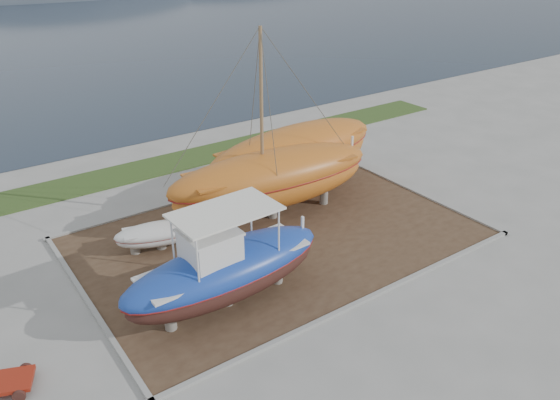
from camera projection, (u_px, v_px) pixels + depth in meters
ground at (332, 276)px, 23.21m from camera, size 140.00×140.00×0.00m
dirt_patch at (278, 237)px, 26.13m from camera, size 18.00×12.00×0.06m
curb_frame at (278, 236)px, 26.11m from camera, size 18.60×12.60×0.15m
grass_strip at (174, 162)px, 34.54m from camera, size 44.00×3.00×0.08m
sea at (1, 38)px, 74.45m from camera, size 260.00×100.00×0.04m
blue_caique at (225, 260)px, 20.49m from camera, size 8.58×2.95×4.08m
white_dinghy at (160, 236)px, 24.89m from camera, size 4.34×2.52×1.23m
orange_sailboat at (272, 129)px, 25.77m from camera, size 11.15×4.16×9.47m
orange_bare_hull at (294, 162)px, 29.72m from camera, size 11.50×4.46×3.68m
red_trailer at (4, 385)px, 17.39m from camera, size 2.98×2.24×0.38m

